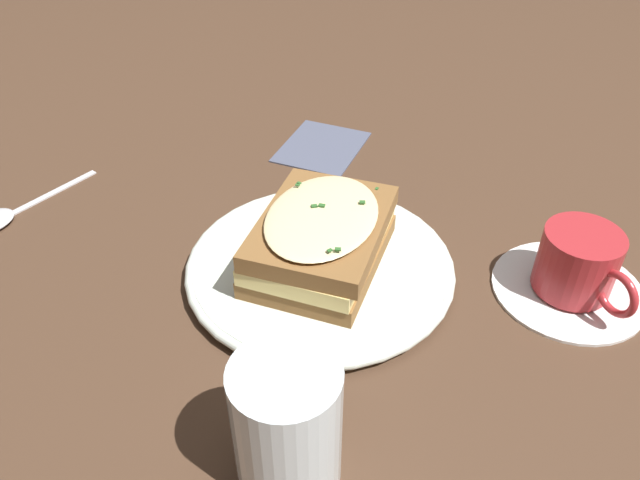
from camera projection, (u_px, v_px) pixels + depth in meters
The scene contains 6 objects.
ground_plane at pixel (312, 278), 0.62m from camera, with size 2.40×2.40×0.00m, color #473021.
dinner_plate at pixel (320, 267), 0.62m from camera, with size 0.27×0.27×0.02m.
sandwich at pixel (321, 238), 0.60m from camera, with size 0.17×0.14×0.06m.
teacup_with_saucer at pixel (576, 269), 0.59m from camera, with size 0.15×0.15×0.07m.
water_glass at pixel (287, 425), 0.43m from camera, with size 0.08×0.08×0.11m, color silver.
napkin at pixel (322, 146), 0.82m from camera, with size 0.12×0.10×0.00m, color #4C5166.
Camera 1 is at (-0.46, -0.09, 0.42)m, focal length 35.00 mm.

